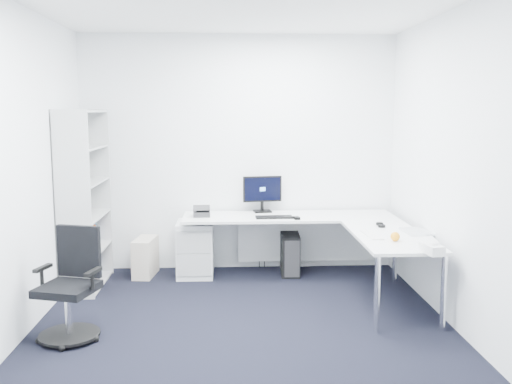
{
  "coord_description": "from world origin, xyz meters",
  "views": [
    {
      "loc": [
        -0.11,
        -4.48,
        1.85
      ],
      "look_at": [
        0.15,
        1.05,
        1.05
      ],
      "focal_mm": 40.0,
      "sensor_mm": 36.0,
      "label": 1
    }
  ],
  "objects_px": {
    "monitor": "(262,194)",
    "task_chair": "(67,286)",
    "l_desk": "(292,253)",
    "bookshelf": "(84,199)",
    "laptop": "(417,220)"
  },
  "relations": [
    {
      "from": "monitor",
      "to": "task_chair",
      "type": "bearing_deg",
      "value": -138.85
    },
    {
      "from": "task_chair",
      "to": "laptop",
      "type": "xyz_separation_m",
      "value": [
        3.09,
        0.78,
        0.36
      ]
    },
    {
      "from": "l_desk",
      "to": "bookshelf",
      "type": "xyz_separation_m",
      "value": [
        -2.17,
        0.05,
        0.58
      ]
    },
    {
      "from": "bookshelf",
      "to": "laptop",
      "type": "bearing_deg",
      "value": -11.49
    },
    {
      "from": "laptop",
      "to": "l_desk",
      "type": "bearing_deg",
      "value": 148.21
    },
    {
      "from": "task_chair",
      "to": "monitor",
      "type": "distance_m",
      "value": 2.62
    },
    {
      "from": "monitor",
      "to": "laptop",
      "type": "bearing_deg",
      "value": -48.04
    },
    {
      "from": "bookshelf",
      "to": "task_chair",
      "type": "xyz_separation_m",
      "value": [
        0.21,
        -1.45,
        -0.48
      ]
    },
    {
      "from": "monitor",
      "to": "laptop",
      "type": "relative_size",
      "value": 1.27
    },
    {
      "from": "bookshelf",
      "to": "monitor",
      "type": "bearing_deg",
      "value": 14.98
    },
    {
      "from": "l_desk",
      "to": "monitor",
      "type": "distance_m",
      "value": 0.84
    },
    {
      "from": "task_chair",
      "to": "monitor",
      "type": "xyz_separation_m",
      "value": [
        1.68,
        1.96,
        0.45
      ]
    },
    {
      "from": "bookshelf",
      "to": "task_chair",
      "type": "relative_size",
      "value": 2.05
    },
    {
      "from": "bookshelf",
      "to": "laptop",
      "type": "relative_size",
      "value": 5.29
    },
    {
      "from": "bookshelf",
      "to": "task_chair",
      "type": "height_order",
      "value": "bookshelf"
    }
  ]
}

